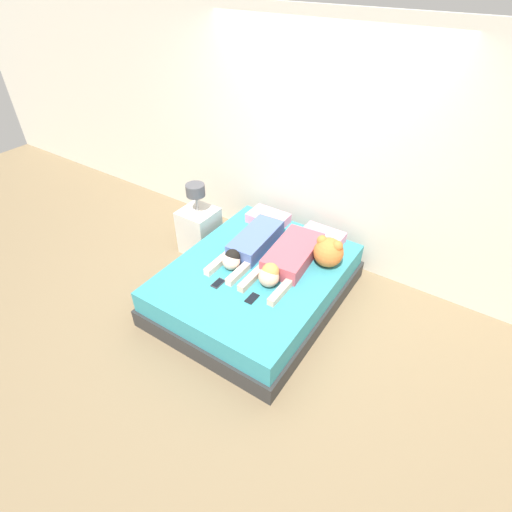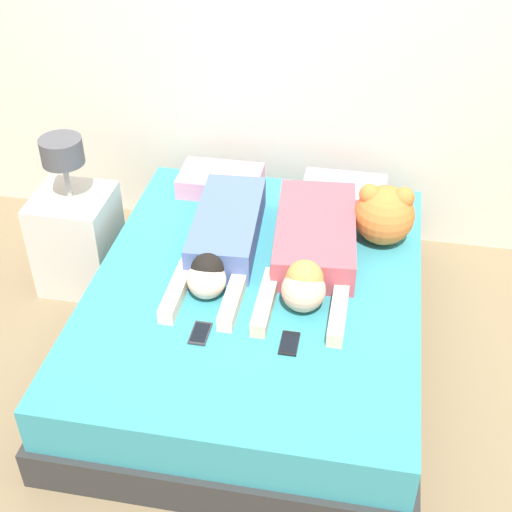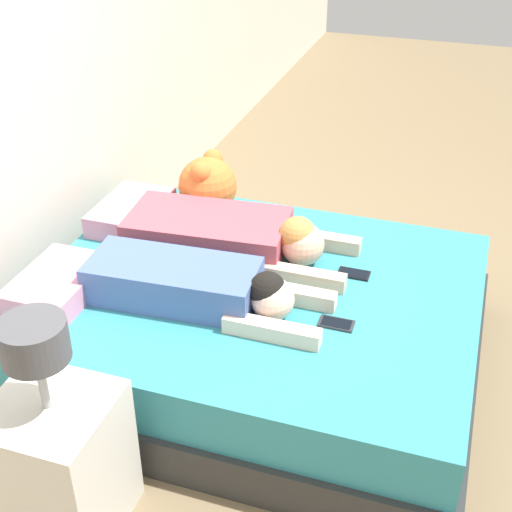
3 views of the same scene
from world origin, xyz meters
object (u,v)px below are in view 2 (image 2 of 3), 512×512
Objects in this scene: pillow_head_right at (344,193)px; plush_toy at (385,214)px; person_right at (312,248)px; cell_phone_right at (289,343)px; cell_phone_left at (200,333)px; nightstand at (77,234)px; bed at (256,316)px; pillow_head_left at (221,181)px; person_left at (222,240)px.

pillow_head_right is 0.41m from plush_toy.
person_right is 0.60m from cell_phone_right.
cell_phone_right is at bearing -96.29° from pillow_head_right.
cell_phone_left is 0.39m from cell_phone_right.
bed is at bearing -18.96° from nightstand.
pillow_head_right is (0.35, 0.78, 0.27)m from bed.
pillow_head_left is at bearing 160.20° from plush_toy.
cell_phone_left is at bearing -178.75° from cell_phone_right.
cell_phone_left is 0.16× the size of nightstand.
nightstand reaches higher than person_right.
person_left is 0.82m from plush_toy.
pillow_head_left is (-0.35, 0.78, 0.27)m from bed.
nightstand reaches higher than pillow_head_left.
plush_toy is at bearing 49.00° from cell_phone_left.
cell_phone_left is at bearing -131.00° from plush_toy.
plush_toy is at bearing 3.00° from nightstand.
pillow_head_right is (0.69, 0.00, 0.00)m from pillow_head_left.
nightstand is (-0.71, -0.41, -0.17)m from pillow_head_left.
pillow_head_right is at bearing 66.05° from bed.
nightstand reaches higher than cell_phone_right.
person_left is 7.36× the size of cell_phone_right.
cell_phone_left is (-0.41, -0.60, -0.08)m from person_right.
pillow_head_right reaches higher than cell_phone_left.
pillow_head_right is 1.18m from cell_phone_right.
person_right reaches higher than cell_phone_left.
bed is 4.38× the size of pillow_head_right.
plush_toy is at bearing -19.80° from pillow_head_left.
plush_toy is at bearing 37.60° from person_right.
pillow_head_left is 0.41× the size of person_right.
person_right is at bearing 39.33° from bed.
person_right is 3.46× the size of plush_toy.
person_left is at bearing 93.11° from cell_phone_left.
pillow_head_left reaches higher than bed.
person_right reaches higher than pillow_head_right.
pillow_head_right is at bearing 124.04° from plush_toy.
plush_toy is (0.77, 0.26, 0.07)m from person_left.
person_right is at bearing 55.46° from cell_phone_left.
plush_toy reaches higher than cell_phone_left.
plush_toy is (0.22, -0.33, 0.10)m from pillow_head_right.
cell_phone_right is 0.45× the size of plush_toy.
plush_toy reaches higher than pillow_head_right.
bed is 4.38× the size of pillow_head_left.
bed is at bearing 66.91° from cell_phone_left.
pillow_head_left is 1.00× the size of pillow_head_right.
pillow_head_left and pillow_head_right have the same top height.
cell_phone_right is at bearing -112.65° from plush_toy.
nightstand is (-1.30, 0.17, -0.20)m from person_right.
cell_phone_left is (0.03, -0.59, -0.08)m from person_left.
person_left is (-0.20, 0.19, 0.30)m from bed.
pillow_head_left is at bearing 180.00° from pillow_head_right.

